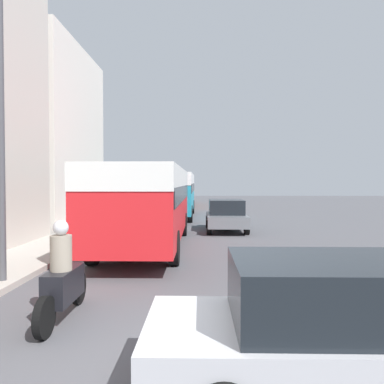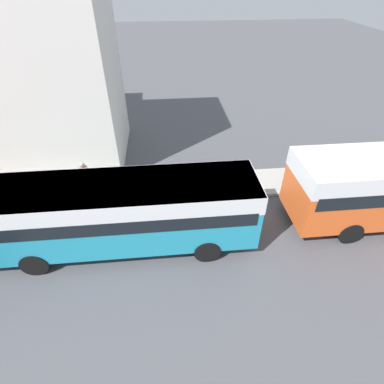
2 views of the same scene
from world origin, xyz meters
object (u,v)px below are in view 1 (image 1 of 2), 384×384
(car_crossing, at_px, (340,326))
(motorcycle_behind_lead, at_px, (63,280))
(bus_following, at_px, (175,189))
(car_far_curb, at_px, (226,215))
(pedestrian_near_curb, at_px, (122,203))
(bus_third_in_line, at_px, (179,186))
(bus_lead, at_px, (148,196))

(car_crossing, bearing_deg, motorcycle_behind_lead, -119.72)
(bus_following, bearing_deg, motorcycle_behind_lead, -92.06)
(motorcycle_behind_lead, bearing_deg, car_crossing, -29.72)
(car_far_curb, bearing_deg, motorcycle_behind_lead, -107.16)
(pedestrian_near_curb, bearing_deg, bus_following, 31.92)
(bus_following, relative_size, pedestrian_near_curb, 5.39)
(motorcycle_behind_lead, xyz_separation_m, pedestrian_near_curb, (-2.48, 16.62, 0.42))
(bus_following, distance_m, car_crossing, 21.08)
(car_far_curb, height_order, pedestrian_near_curb, pedestrian_near_curb)
(pedestrian_near_curb, bearing_deg, motorcycle_behind_lead, -81.52)
(motorcycle_behind_lead, relative_size, car_far_curb, 0.58)
(bus_third_in_line, distance_m, pedestrian_near_curb, 14.48)
(motorcycle_behind_lead, distance_m, car_far_curb, 12.26)
(bus_lead, distance_m, bus_following, 11.38)
(bus_lead, relative_size, pedestrian_near_curb, 5.14)
(bus_lead, height_order, motorcycle_behind_lead, bus_lead)
(bus_lead, distance_m, car_crossing, 10.09)
(bus_third_in_line, xyz_separation_m, car_far_curb, (3.39, -19.09, -1.24))
(motorcycle_behind_lead, height_order, car_crossing, motorcycle_behind_lead)
(car_far_curb, bearing_deg, pedestrian_near_curb, 141.18)
(motorcycle_behind_lead, bearing_deg, bus_lead, 86.36)
(motorcycle_behind_lead, xyz_separation_m, car_far_curb, (3.62, 11.72, 0.10))
(bus_third_in_line, distance_m, motorcycle_behind_lead, 30.84)
(bus_following, relative_size, car_crossing, 2.34)
(motorcycle_behind_lead, bearing_deg, car_far_curb, 72.84)
(motorcycle_behind_lead, bearing_deg, pedestrian_near_curb, 98.48)
(bus_lead, distance_m, bus_third_in_line, 23.62)
(car_far_curb, bearing_deg, bus_lead, -124.95)
(bus_following, relative_size, motorcycle_behind_lead, 4.48)
(car_crossing, xyz_separation_m, car_far_curb, (-0.28, 13.94, -0.00))
(bus_following, bearing_deg, pedestrian_near_curb, -148.08)
(car_crossing, bearing_deg, bus_following, -171.17)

